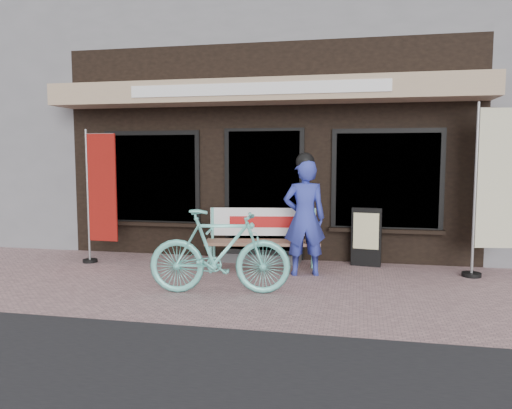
% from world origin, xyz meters
% --- Properties ---
extents(ground, '(70.00, 70.00, 0.00)m').
position_xyz_m(ground, '(0.00, 0.00, 0.00)').
color(ground, '#A88081').
rests_on(ground, ground).
extents(storefront, '(7.00, 6.77, 6.00)m').
position_xyz_m(storefront, '(0.00, 4.96, 2.99)').
color(storefront, black).
rests_on(storefront, ground).
extents(bench, '(1.78, 0.70, 0.94)m').
position_xyz_m(bench, '(0.13, 1.19, 0.55)').
color(bench, '#69CDBE').
rests_on(bench, ground).
extents(person, '(0.70, 0.55, 1.79)m').
position_xyz_m(person, '(0.80, 0.95, 0.88)').
color(person, '#2F3AA2').
rests_on(person, ground).
extents(bicycle, '(1.84, 0.79, 1.07)m').
position_xyz_m(bicycle, '(-0.14, -0.25, 0.54)').
color(bicycle, '#69CDBE').
rests_on(bicycle, ground).
extents(nobori_red, '(0.63, 0.25, 2.17)m').
position_xyz_m(nobori_red, '(-2.52, 1.09, 1.12)').
color(nobori_red, gray).
rests_on(nobori_red, ground).
extents(nobori_cream, '(0.74, 0.31, 2.50)m').
position_xyz_m(nobori_cream, '(3.44, 1.37, 1.29)').
color(nobori_cream, gray).
rests_on(nobori_cream, ground).
extents(menu_stand, '(0.47, 0.16, 0.93)m').
position_xyz_m(menu_stand, '(1.69, 1.73, 0.48)').
color(menu_stand, black).
rests_on(menu_stand, ground).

